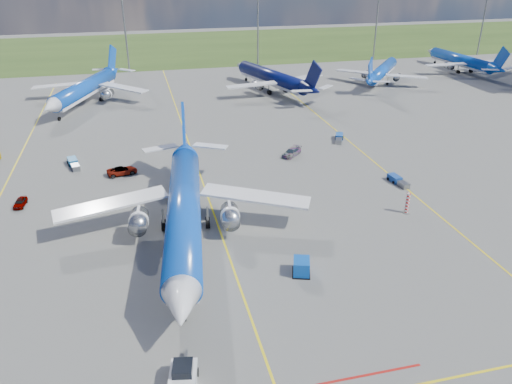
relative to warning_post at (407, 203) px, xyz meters
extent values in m
plane|color=#5A5A57|center=(-26.00, -8.00, -1.50)|extent=(400.00, 400.00, 0.00)
cube|color=#2D4719|center=(-26.00, 142.00, -1.50)|extent=(400.00, 80.00, 0.01)
cube|color=yellow|center=(-26.00, 22.00, -1.49)|extent=(0.25, 160.00, 0.02)
cube|color=yellow|center=(-56.00, 32.00, -1.49)|extent=(0.25, 120.00, 0.02)
cube|color=yellow|center=(4.00, 32.00, -1.49)|extent=(0.25, 120.00, 0.02)
cube|color=#A5140F|center=(-18.00, -26.00, -1.49)|extent=(10.00, 0.25, 0.02)
cylinder|color=slate|center=(-36.00, 102.00, 9.50)|extent=(0.50, 0.50, 22.00)
cylinder|color=slate|center=(4.00, 102.00, 9.50)|extent=(0.50, 0.50, 22.00)
cylinder|color=slate|center=(44.00, 102.00, 9.50)|extent=(0.50, 0.50, 22.00)
cylinder|color=slate|center=(84.00, 102.00, 9.50)|extent=(0.50, 0.50, 22.00)
cylinder|color=red|center=(0.00, 0.00, 0.00)|extent=(0.50, 0.50, 3.00)
cube|color=silver|center=(-33.47, -23.78, -0.84)|extent=(3.02, 4.63, 1.32)
cube|color=black|center=(-33.35, -23.18, 0.08)|extent=(1.95, 2.11, 0.92)
cube|color=slate|center=(-32.96, -21.18, -0.94)|extent=(0.72, 2.45, 0.20)
cube|color=#0C49AD|center=(-18.75, -10.36, -0.61)|extent=(2.39, 2.67, 1.78)
imported|color=#999999|center=(-52.36, 14.88, -0.93)|extent=(1.73, 3.50, 1.15)
imported|color=#999999|center=(-38.25, 22.97, -0.83)|extent=(5.17, 3.17, 1.34)
imported|color=#999999|center=(-9.00, 24.35, -0.83)|extent=(4.66, 4.56, 1.35)
cube|color=#184193|center=(3.47, 10.04, -1.00)|extent=(1.58, 2.52, 1.00)
cube|color=slate|center=(3.78, 7.69, -1.09)|extent=(1.32, 1.95, 0.82)
cube|color=#1B68A7|center=(-46.46, 29.37, -0.94)|extent=(2.03, 2.90, 1.11)
cube|color=slate|center=(-45.79, 26.82, -1.04)|extent=(1.69, 2.27, 0.91)
cube|color=#1B50A7|center=(2.64, 30.72, -0.98)|extent=(2.22, 2.77, 1.03)
cube|color=slate|center=(1.61, 28.50, -1.08)|extent=(1.81, 2.18, 0.85)
camera|label=1|loc=(-34.74, -54.47, 31.08)|focal=35.00mm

